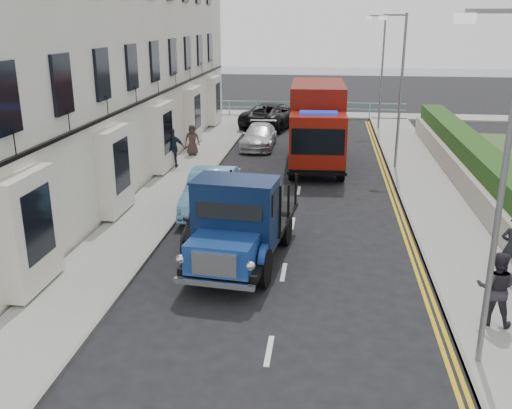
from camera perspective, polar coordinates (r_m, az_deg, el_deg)
name	(u,v)px	position (r m, az deg, el deg)	size (l,w,h in m)	color
ground	(277,306)	(14.33, 2.15, -10.14)	(120.00, 120.00, 0.00)	black
pavement_west	(170,192)	(23.44, -8.63, 1.28)	(2.40, 38.00, 0.12)	gray
pavement_east	(435,201)	(22.99, 17.47, 0.30)	(2.60, 38.00, 0.12)	gray
promenade	(313,115)	(42.12, 5.68, 8.91)	(30.00, 2.50, 0.12)	gray
sea_plane	(320,75)	(72.89, 6.43, 12.74)	(120.00, 120.00, 0.00)	slate
terrace_west	(92,9)	(27.64, -16.05, 18.30)	(6.31, 30.20, 14.25)	silver
garden_east	(489,182)	(23.20, 22.30, 2.08)	(1.45, 28.00, 1.75)	#B2AD9E
seafront_railing	(312,109)	(41.25, 5.67, 9.45)	(13.00, 0.08, 1.11)	#59B2A5
lamp_near	(497,178)	(11.38, 22.92, 2.49)	(1.23, 0.18, 7.00)	slate
lamp_mid	(399,83)	(26.90, 14.08, 11.70)	(1.23, 0.18, 7.00)	slate
lamp_far	(380,65)	(36.81, 12.33, 13.43)	(1.23, 0.18, 7.00)	slate
bedford_lorry	(237,228)	(15.86, -1.87, -2.41)	(2.77, 5.78, 2.64)	black
red_lorry	(317,123)	(27.59, 6.13, 8.14)	(2.68, 7.34, 3.80)	black
parked_car_front	(208,220)	(18.28, -4.79, -1.55)	(1.51, 3.75, 1.28)	black
parked_car_mid	(211,191)	(20.96, -4.48, 1.35)	(1.57, 4.51, 1.49)	#61A7CF
parked_car_rear	(259,136)	(31.40, 0.31, 6.85)	(1.73, 4.27, 1.24)	silver
seafront_car_left	(273,115)	(37.34, 1.69, 8.97)	(2.70, 5.85, 1.63)	black
seafront_car_right	(321,119)	(37.03, 6.53, 8.53)	(1.54, 3.82, 1.30)	#A6A7AB
pedestrian_east_far	(496,288)	(14.05, 22.87, -7.73)	(0.85, 0.66, 1.75)	#2D2932
pedestrian_west_near	(173,148)	(26.84, -8.30, 5.62)	(1.08, 0.45, 1.84)	#1C2632
pedestrian_west_far	(192,140)	(29.23, -6.40, 6.44)	(0.76, 0.49, 1.55)	#3C2F2B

